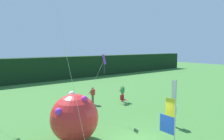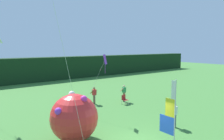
% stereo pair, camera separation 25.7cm
% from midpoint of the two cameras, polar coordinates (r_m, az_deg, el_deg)
% --- Properties ---
extents(distant_treeline, '(80.00, 2.40, 3.80)m').
position_cam_midpoint_polar(distant_treeline, '(34.88, -24.16, -0.21)').
color(distant_treeline, black).
rests_on(distant_treeline, ground).
extents(banner_flag, '(0.06, 1.03, 3.78)m').
position_cam_midpoint_polar(banner_flag, '(12.21, 15.99, -11.46)').
color(banner_flag, '#B7B7BC').
rests_on(banner_flag, ground).
extents(person_near_banner, '(0.55, 0.48, 1.69)m').
position_cam_midpoint_polar(person_near_banner, '(21.36, 3.59, -6.15)').
color(person_near_banner, brown).
rests_on(person_near_banner, ground).
extents(person_mid_field, '(0.55, 0.48, 1.67)m').
position_cam_midpoint_polar(person_mid_field, '(15.40, 16.94, -11.38)').
color(person_mid_field, '#2D334C').
rests_on(person_mid_field, ground).
extents(person_far_right, '(0.55, 0.48, 1.65)m').
position_cam_midpoint_polar(person_far_right, '(20.55, -4.46, -6.72)').
color(person_far_right, brown).
rests_on(person_far_right, ground).
extents(inflatable_balloon, '(2.78, 2.78, 2.86)m').
position_cam_midpoint_polar(inflatable_balloon, '(12.73, -9.56, -12.52)').
color(inflatable_balloon, red).
rests_on(inflatable_balloon, ground).
extents(folding_chair, '(0.51, 0.51, 0.89)m').
position_cam_midpoint_polar(folding_chair, '(20.55, 3.73, -7.76)').
color(folding_chair, '#BCBCC1').
rests_on(folding_chair, ground).
extents(kite_purple_diamond_0, '(1.67, 1.75, 4.91)m').
position_cam_midpoint_polar(kite_purple_diamond_0, '(16.31, -1.73, 2.08)').
color(kite_purple_diamond_0, brown).
rests_on(kite_purple_diamond_0, ground).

